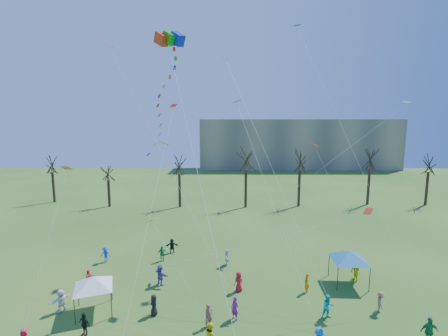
{
  "coord_description": "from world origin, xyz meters",
  "views": [
    {
      "loc": [
        -0.18,
        -16.14,
        14.1
      ],
      "look_at": [
        -0.35,
        5.0,
        11.0
      ],
      "focal_mm": 25.0,
      "sensor_mm": 36.0,
      "label": 1
    }
  ],
  "objects_px": {
    "canopy_tent_white": "(93,282)",
    "canopy_tent_blue": "(349,255)",
    "distant_building": "(297,144)",
    "big_box_kite": "(167,103)"
  },
  "relations": [
    {
      "from": "big_box_kite",
      "to": "distant_building",
      "type": "bearing_deg",
      "value": 70.76
    },
    {
      "from": "big_box_kite",
      "to": "canopy_tent_blue",
      "type": "distance_m",
      "value": 20.04
    },
    {
      "from": "big_box_kite",
      "to": "canopy_tent_white",
      "type": "xyz_separation_m",
      "value": [
        -5.67,
        -0.9,
        -13.05
      ]
    },
    {
      "from": "distant_building",
      "to": "canopy_tent_white",
      "type": "distance_m",
      "value": 83.17
    },
    {
      "from": "big_box_kite",
      "to": "canopy_tent_white",
      "type": "relative_size",
      "value": 6.19
    },
    {
      "from": "canopy_tent_white",
      "to": "canopy_tent_blue",
      "type": "relative_size",
      "value": 0.87
    },
    {
      "from": "canopy_tent_white",
      "to": "canopy_tent_blue",
      "type": "bearing_deg",
      "value": 11.85
    },
    {
      "from": "distant_building",
      "to": "big_box_kite",
      "type": "bearing_deg",
      "value": -109.24
    },
    {
      "from": "distant_building",
      "to": "canopy_tent_blue",
      "type": "distance_m",
      "value": 73.29
    },
    {
      "from": "distant_building",
      "to": "canopy_tent_white",
      "type": "xyz_separation_m",
      "value": [
        -32.08,
        -76.56,
        -5.12
      ]
    }
  ]
}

